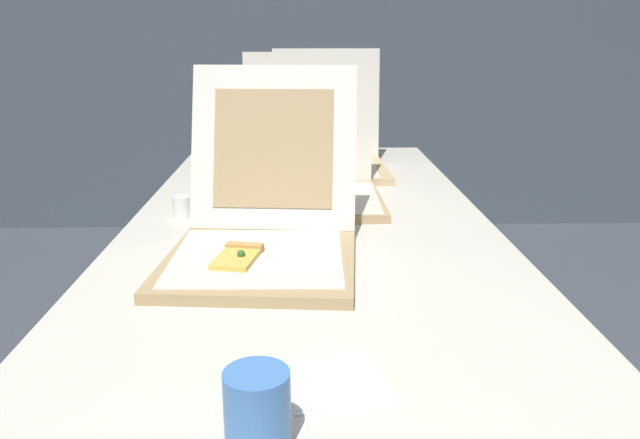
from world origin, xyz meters
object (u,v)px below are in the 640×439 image
object	(u,v)px
pizza_box_middle	(312,181)
cup_printed_front	(257,410)
pizza_box_back	(329,154)
pizza_box_front	(262,234)
cup_white_far	(228,180)
cup_white_mid	(184,207)
napkin_pile	(332,380)
table	(310,242)

from	to	relation	value
pizza_box_middle	cup_printed_front	world-z (taller)	pizza_box_middle
pizza_box_back	pizza_box_front	bearing A→B (deg)	-102.39
cup_white_far	cup_printed_front	distance (m)	1.25
pizza_box_back	cup_white_far	xyz separation A→B (m)	(-0.31, -0.25, -0.03)
pizza_box_middle	cup_white_far	bearing A→B (deg)	149.36
pizza_box_back	cup_white_far	distance (m)	0.40
pizza_box_back	cup_white_mid	xyz separation A→B (m)	(-0.39, -0.55, -0.03)
pizza_box_front	pizza_box_back	xyz separation A→B (m)	(0.17, 0.87, 0.00)
pizza_box_front	napkin_pile	distance (m)	0.50
pizza_box_middle	cup_printed_front	bearing A→B (deg)	-94.86
pizza_box_front	pizza_box_back	distance (m)	0.88
table	pizza_box_front	xyz separation A→B (m)	(-0.10, -0.24, 0.10)
cup_printed_front	pizza_box_back	bearing A→B (deg)	84.61
pizza_box_front	cup_white_mid	size ratio (longest dim) A/B	9.50
cup_white_far	cup_white_mid	xyz separation A→B (m)	(-0.08, -0.30, 0.00)
cup_white_far	table	bearing A→B (deg)	-56.93
pizza_box_middle	cup_printed_front	size ratio (longest dim) A/B	4.46
cup_white_mid	pizza_box_back	bearing A→B (deg)	54.62
table	pizza_box_front	size ratio (longest dim) A/B	4.00
pizza_box_front	cup_white_mid	world-z (taller)	pizza_box_front
pizza_box_back	cup_white_mid	world-z (taller)	pizza_box_back
cup_white_far	pizza_box_back	bearing A→B (deg)	38.81
cup_white_mid	cup_printed_front	distance (m)	0.97
pizza_box_back	cup_white_far	size ratio (longest dim) A/B	7.60
pizza_box_front	napkin_pile	bearing A→B (deg)	-70.90
pizza_box_front	cup_white_far	world-z (taller)	pizza_box_front
cup_printed_front	pizza_box_front	bearing A→B (deg)	92.97
table	pizza_box_middle	size ratio (longest dim) A/B	5.03
pizza_box_middle	pizza_box_front	bearing A→B (deg)	-103.88
table	pizza_box_front	world-z (taller)	pizza_box_front
pizza_box_back	cup_printed_front	xyz separation A→B (m)	(-0.14, -1.49, -0.01)
pizza_box_back	cup_printed_front	distance (m)	1.49
cup_white_mid	napkin_pile	size ratio (longest dim) A/B	0.35
pizza_box_back	napkin_pile	size ratio (longest dim) A/B	2.66
cup_white_far	cup_printed_front	size ratio (longest dim) A/B	0.59
table	cup_white_far	xyz separation A→B (m)	(-0.24, 0.37, 0.07)
pizza_box_middle	napkin_pile	world-z (taller)	pizza_box_middle
table	cup_white_mid	world-z (taller)	cup_white_mid
napkin_pile	pizza_box_middle	bearing A→B (deg)	90.80
table	pizza_box_front	distance (m)	0.28
pizza_box_back	cup_white_mid	distance (m)	0.68
cup_printed_front	table	bearing A→B (deg)	85.39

